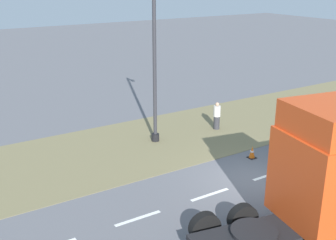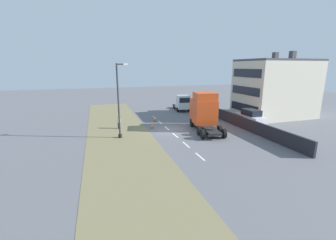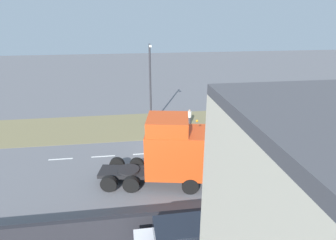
% 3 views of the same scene
% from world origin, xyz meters
% --- Properties ---
extents(ground_plane, '(120.00, 120.00, 0.00)m').
position_xyz_m(ground_plane, '(0.00, 0.00, 0.00)').
color(ground_plane, slate).
rests_on(ground_plane, ground).
extents(grass_verge, '(7.00, 44.00, 0.01)m').
position_xyz_m(grass_verge, '(-6.00, 0.00, 0.01)').
color(grass_verge, olive).
rests_on(grass_verge, ground).
extents(lane_markings, '(0.16, 17.80, 0.00)m').
position_xyz_m(lane_markings, '(0.00, -0.70, 0.00)').
color(lane_markings, white).
rests_on(lane_markings, ground).
extents(lorry_cab, '(3.82, 7.26, 4.70)m').
position_xyz_m(lorry_cab, '(4.24, -0.72, 2.29)').
color(lorry_cab, black).
rests_on(lorry_cab, ground).
extents(lamp_post, '(1.32, 0.40, 7.88)m').
position_xyz_m(lamp_post, '(-5.94, -1.25, 3.58)').
color(lamp_post, black).
rests_on(lamp_post, ground).
extents(pedestrian, '(0.39, 0.39, 1.55)m').
position_xyz_m(pedestrian, '(-5.73, 2.55, 0.76)').
color(pedestrian, '#333338').
rests_on(pedestrian, ground).
extents(traffic_cone_lead, '(0.36, 0.36, 0.58)m').
position_xyz_m(traffic_cone_lead, '(-0.52, 5.04, 0.28)').
color(traffic_cone_lead, black).
rests_on(traffic_cone_lead, ground).
extents(traffic_cone_trailing, '(0.36, 0.36, 0.58)m').
position_xyz_m(traffic_cone_trailing, '(-1.74, 1.52, 0.28)').
color(traffic_cone_trailing, black).
rests_on(traffic_cone_trailing, ground).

